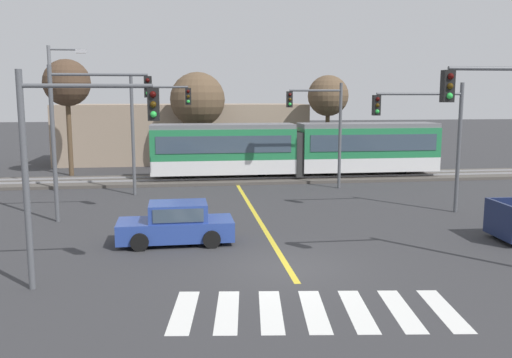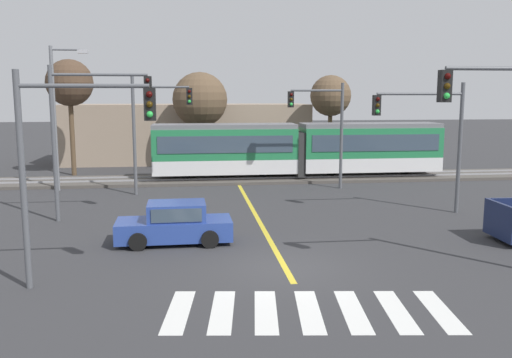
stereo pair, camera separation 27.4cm
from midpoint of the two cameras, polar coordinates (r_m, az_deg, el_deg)
The scene contains 24 objects.
ground_plane at distance 17.38m, azimuth 3.53°, elevation -9.30°, with size 200.00×200.00×0.00m, color #333335.
track_bed at distance 34.72m, azimuth -1.85°, elevation 0.01°, with size 120.00×4.00×0.18m, color #4C4742.
rail_near at distance 33.99m, azimuth -1.75°, elevation 0.05°, with size 120.00×0.08×0.10m, color #939399.
rail_far at distance 35.41m, azimuth -1.96°, elevation 0.41°, with size 120.00×0.08×0.10m, color #939399.
light_rail_tram at distance 35.05m, azimuth 4.69°, elevation 3.29°, with size 18.50×2.64×3.43m.
crosswalk_stripe_0 at distance 14.17m, azimuth -7.58°, elevation -13.63°, with size 0.56×2.80×0.01m, color silver.
crosswalk_stripe_1 at distance 14.08m, azimuth -3.00°, elevation -13.72°, with size 0.56×2.80×0.01m, color silver.
crosswalk_stripe_2 at distance 14.07m, azimuth 1.61°, elevation -13.73°, with size 0.56×2.80×0.01m, color silver.
crosswalk_stripe_3 at distance 14.14m, azimuth 6.20°, elevation -13.65°, with size 0.56×2.80×0.01m, color silver.
crosswalk_stripe_4 at distance 14.30m, azimuth 10.70°, elevation -13.49°, with size 0.56×2.80×0.01m, color silver.
crosswalk_stripe_5 at distance 14.55m, azimuth 15.08°, elevation -13.26°, with size 0.56×2.80×0.01m, color silver.
crosswalk_stripe_6 at distance 14.87m, azimuth 19.28°, elevation -12.96°, with size 0.56×2.80×0.01m, color silver.
lane_centre_line at distance 24.25m, azimuth 0.43°, elevation -4.04°, with size 0.20×17.46×0.01m, color gold.
sedan_crossing at distance 20.17m, azimuth -8.17°, elevation -4.75°, with size 4.23×1.97×1.52m.
traffic_light_near_left at distance 15.70m, azimuth -18.73°, elevation 3.32°, with size 3.75×0.38×6.08m.
traffic_light_far_right at distance 31.46m, azimuth 7.41°, elevation 6.18°, with size 3.25×0.38×6.10m.
traffic_light_mid_right at distance 25.77m, azimuth 18.17°, elevation 5.15°, with size 4.25×0.38×5.97m.
traffic_light_mid_left at distance 24.15m, azimuth -17.16°, elevation 6.10°, with size 4.25×0.38×6.65m.
traffic_light_far_left at distance 29.88m, azimuth -10.53°, elevation 6.23°, with size 3.25×0.38×6.42m.
street_lamp_west at distance 32.48m, azimuth -19.92°, elevation 6.89°, with size 2.10×0.28×8.10m.
bare_tree_far_west at distance 38.55m, azimuth -18.84°, elevation 9.47°, with size 3.10×3.10×7.77m.
bare_tree_west at distance 39.87m, azimuth -5.72°, elevation 8.28°, with size 3.97×3.97×7.07m.
bare_tree_east at distance 41.02m, azimuth 8.05°, elevation 8.61°, with size 3.02×3.02×6.88m.
building_backdrop_far at distance 44.89m, azimuth -7.18°, elevation 4.83°, with size 19.74×6.00×4.69m, color gray.
Camera 2 is at (-2.91, -16.25, 5.39)m, focal length 38.00 mm.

